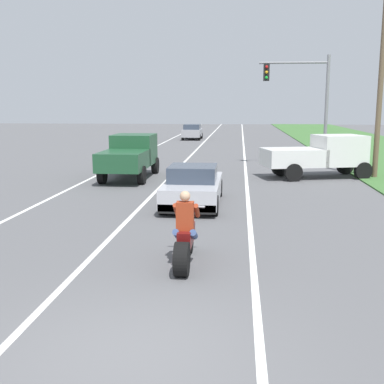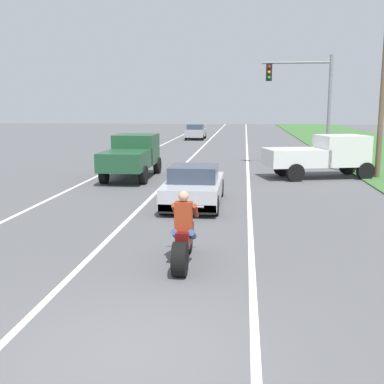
{
  "view_description": "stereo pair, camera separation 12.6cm",
  "coord_description": "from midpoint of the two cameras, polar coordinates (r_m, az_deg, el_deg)",
  "views": [
    {
      "loc": [
        1.47,
        -5.98,
        3.37
      ],
      "look_at": [
        0.18,
        6.97,
        1.0
      ],
      "focal_mm": 44.9,
      "sensor_mm": 36.0,
      "label": 1
    },
    {
      "loc": [
        1.59,
        -5.97,
        3.37
      ],
      "look_at": [
        0.18,
        6.97,
        1.0
      ],
      "focal_mm": 44.9,
      "sensor_mm": 36.0,
      "label": 2
    }
  ],
  "objects": [
    {
      "name": "sports_car_silver",
      "position": [
        16.29,
        0.47,
        0.63
      ],
      "size": [
        1.84,
        4.3,
        1.37
      ],
      "color": "#B7B7BC",
      "rests_on": "ground"
    },
    {
      "name": "pickup_truck_right_shoulder_white",
      "position": [
        23.2,
        15.37,
        4.35
      ],
      "size": [
        5.14,
        3.14,
        1.98
      ],
      "color": "silver",
      "rests_on": "ground"
    },
    {
      "name": "lane_stripe_right_solid",
      "position": [
        26.19,
        6.78,
        2.86
      ],
      "size": [
        0.14,
        120.0,
        0.01
      ],
      "primitive_type": "cube",
      "color": "white",
      "rests_on": "ground"
    },
    {
      "name": "pickup_truck_left_lane_dark_green",
      "position": [
        22.39,
        -6.99,
        4.44
      ],
      "size": [
        2.02,
        4.8,
        1.98
      ],
      "color": "#1E4C2D",
      "rests_on": "ground"
    },
    {
      "name": "motorcycle_with_rider",
      "position": [
        10.11,
        -0.64,
        -5.61
      ],
      "size": [
        0.7,
        2.21,
        1.62
      ],
      "color": "black",
      "rests_on": "ground"
    },
    {
      "name": "lane_stripe_left_solid",
      "position": [
        27.09,
        -8.66,
        3.06
      ],
      "size": [
        0.14,
        120.0,
        0.01
      ],
      "primitive_type": "cube",
      "color": "white",
      "rests_on": "ground"
    },
    {
      "name": "distant_car_far_ahead",
      "position": [
        47.76,
        0.53,
        7.19
      ],
      "size": [
        1.8,
        4.0,
        1.5
      ],
      "color": "#99999E",
      "rests_on": "ground"
    },
    {
      "name": "lane_stripe_centre_dashed",
      "position": [
        26.4,
        -1.07,
        2.99
      ],
      "size": [
        0.14,
        120.0,
        0.01
      ],
      "primitive_type": "cube",
      "color": "white",
      "rests_on": "ground"
    },
    {
      "name": "utility_pole_roadside",
      "position": [
        23.73,
        21.88,
        11.29
      ],
      "size": [
        0.24,
        0.24,
        8.15
      ],
      "primitive_type": "cylinder",
      "color": "brown",
      "rests_on": "ground"
    },
    {
      "name": "ground_plane",
      "position": [
        7.02,
        -7.53,
        -18.42
      ],
      "size": [
        160.0,
        160.0,
        0.0
      ],
      "primitive_type": "plane",
      "color": "#565659"
    },
    {
      "name": "traffic_light_mast_near",
      "position": [
        27.21,
        13.85,
        11.22
      ],
      "size": [
        3.77,
        0.34,
        6.0
      ],
      "color": "gray",
      "rests_on": "ground"
    }
  ]
}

